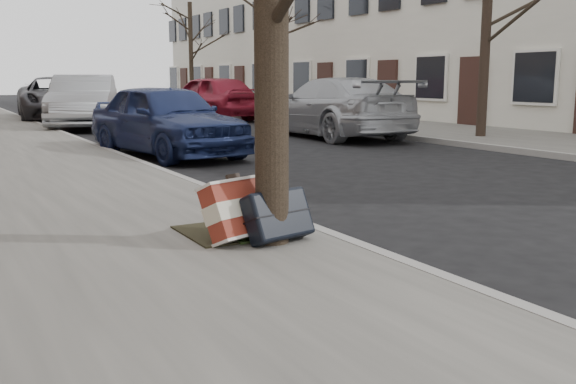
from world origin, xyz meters
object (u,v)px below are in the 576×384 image
car_near_front (166,119)px  car_near_mid (84,102)px  suitcase_red (242,209)px  suitcase_navy (278,215)px

car_near_front → car_near_mid: 7.91m
suitcase_red → car_near_front: bearing=56.4°
suitcase_navy → car_near_front: 7.42m
car_near_front → car_near_mid: size_ratio=0.86×
car_near_front → suitcase_navy: bearing=-110.9°
suitcase_navy → car_near_mid: 15.26m
suitcase_red → car_near_mid: 15.08m
suitcase_red → suitcase_navy: (0.23, -0.21, -0.04)m
car_near_front → suitcase_red: bearing=-113.0°
suitcase_red → car_near_mid: car_near_mid is taller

